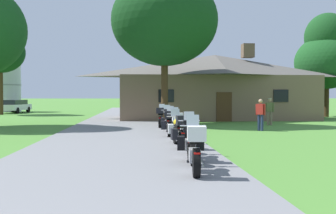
{
  "coord_description": "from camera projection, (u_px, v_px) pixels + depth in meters",
  "views": [
    {
      "loc": [
        0.69,
        -1.95,
        1.84
      ],
      "look_at": [
        2.63,
        23.96,
        1.1
      ],
      "focal_mm": 42.44,
      "sensor_mm": 36.0,
      "label": 1
    }
  ],
  "objects": [
    {
      "name": "ground_plane",
      "position": [
        126.0,
        129.0,
        21.88
      ],
      "size": [
        500.0,
        500.0,
        0.0
      ],
      "primitive_type": "plane",
      "color": "#4C8433"
    },
    {
      "name": "asphalt_driveway",
      "position": [
        125.0,
        132.0,
        19.88
      ],
      "size": [
        6.4,
        80.0,
        0.06
      ],
      "primitive_type": "cube",
      "color": "slate",
      "rests_on": "ground"
    },
    {
      "name": "motorcycle_green_nearest_to_camera",
      "position": [
        195.0,
        148.0,
        9.21
      ],
      "size": [
        0.67,
        2.08,
        1.3
      ],
      "rotation": [
        0.0,
        0.0,
        -0.08
      ],
      "color": "black",
      "rests_on": "asphalt_driveway"
    },
    {
      "name": "motorcycle_red_second_in_row",
      "position": [
        190.0,
        139.0,
        11.17
      ],
      "size": [
        0.84,
        2.08,
        1.3
      ],
      "rotation": [
        0.0,
        0.0,
        -0.1
      ],
      "color": "black",
      "rests_on": "asphalt_driveway"
    },
    {
      "name": "motorcycle_yellow_third_in_row",
      "position": [
        180.0,
        131.0,
        13.67
      ],
      "size": [
        0.79,
        2.08,
        1.3
      ],
      "rotation": [
        0.0,
        0.0,
        0.06
      ],
      "color": "black",
      "rests_on": "asphalt_driveway"
    },
    {
      "name": "motorcycle_silver_fourth_in_row",
      "position": [
        177.0,
        127.0,
        15.79
      ],
      "size": [
        0.73,
        2.08,
        1.3
      ],
      "rotation": [
        0.0,
        0.0,
        -0.01
      ],
      "color": "black",
      "rests_on": "asphalt_driveway"
    },
    {
      "name": "motorcycle_red_fifth_in_row",
      "position": [
        170.0,
        123.0,
        17.7
      ],
      "size": [
        0.84,
        2.08,
        1.3
      ],
      "rotation": [
        0.0,
        0.0,
        -0.1
      ],
      "color": "black",
      "rests_on": "asphalt_driveway"
    },
    {
      "name": "motorcycle_green_sixth_in_row",
      "position": [
        168.0,
        120.0,
        20.08
      ],
      "size": [
        0.75,
        2.08,
        1.3
      ],
      "rotation": [
        0.0,
        0.0,
        -0.04
      ],
      "color": "black",
      "rests_on": "asphalt_driveway"
    },
    {
      "name": "motorcycle_white_farthest_in_row",
      "position": [
        161.0,
        117.0,
        22.56
      ],
      "size": [
        0.73,
        2.08,
        1.3
      ],
      "rotation": [
        0.0,
        0.0,
        -0.12
      ],
      "color": "black",
      "rests_on": "asphalt_driveway"
    },
    {
      "name": "stone_lodge",
      "position": [
        215.0,
        86.0,
        31.63
      ],
      "size": [
        15.66,
        7.29,
        5.99
      ],
      "color": "brown",
      "rests_on": "ground"
    },
    {
      "name": "bystander_olive_shirt_near_lodge",
      "position": [
        270.0,
        110.0,
        24.75
      ],
      "size": [
        0.52,
        0.33,
        1.69
      ],
      "rotation": [
        0.0,
        0.0,
        2.78
      ],
      "color": "#75664C",
      "rests_on": "ground"
    },
    {
      "name": "bystander_red_shirt_beside_signpost",
      "position": [
        261.0,
        113.0,
        20.75
      ],
      "size": [
        0.42,
        0.41,
        1.67
      ],
      "rotation": [
        0.0,
        0.0,
        5.52
      ],
      "color": "navy",
      "rests_on": "ground"
    },
    {
      "name": "tree_by_lodge_front",
      "position": [
        165.0,
        8.0,
        25.01
      ],
      "size": [
        6.73,
        6.73,
        11.81
      ],
      "color": "#422D19",
      "rests_on": "ground"
    },
    {
      "name": "tree_right_of_lodge",
      "position": [
        327.0,
        55.0,
        34.46
      ],
      "size": [
        5.48,
        5.48,
        9.01
      ],
      "color": "#422D19",
      "rests_on": "ground"
    },
    {
      "name": "tree_left_far",
      "position": [
        0.0,
        47.0,
        38.25
      ],
      "size": [
        4.65,
        4.65,
        9.64
      ],
      "color": "#422D19",
      "rests_on": "ground"
    },
    {
      "name": "metal_silo_distant",
      "position": [
        6.0,
        81.0,
        45.47
      ],
      "size": [
        3.39,
        3.39,
        6.98
      ],
      "color": "#B2B7BC",
      "rests_on": "ground"
    },
    {
      "name": "parked_white_suv_far_left",
      "position": [
        15.0,
        106.0,
        42.13
      ],
      "size": [
        2.38,
        4.79,
        1.4
      ],
      "rotation": [
        0.0,
        0.0,
        -0.12
      ],
      "color": "silver",
      "rests_on": "ground"
    }
  ]
}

